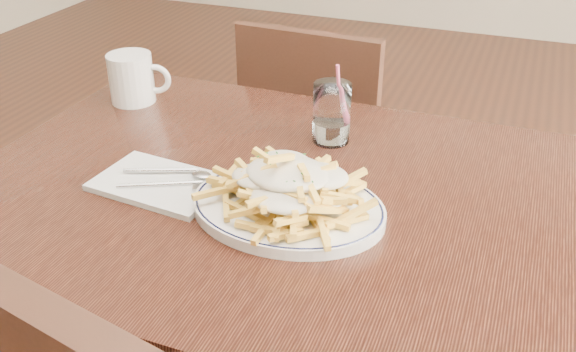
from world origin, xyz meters
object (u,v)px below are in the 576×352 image
at_px(chair_far, 319,147).
at_px(coffee_mug, 133,78).
at_px(loaded_fries, 288,180).
at_px(water_glass, 332,116).
at_px(fries_plate, 288,208).
at_px(table, 304,230).

relative_size(chair_far, coffee_mug, 6.19).
distance_m(chair_far, loaded_fries, 0.84).
xyz_separation_m(water_glass, coffee_mug, (-0.47, 0.03, 0.00)).
relative_size(chair_far, water_glass, 5.22).
bearing_deg(chair_far, loaded_fries, -75.44).
relative_size(fries_plate, coffee_mug, 2.54).
bearing_deg(chair_far, water_glass, -69.26).
xyz_separation_m(loaded_fries, water_glass, (-0.02, 0.28, -0.01)).
bearing_deg(coffee_mug, fries_plate, -32.07).
xyz_separation_m(table, water_glass, (-0.02, 0.20, 0.13)).
height_order(table, water_glass, water_glass).
distance_m(table, fries_plate, 0.11).
xyz_separation_m(table, fries_plate, (-0.00, -0.07, 0.09)).
bearing_deg(water_glass, coffee_mug, 176.63).
distance_m(water_glass, coffee_mug, 0.47).
relative_size(loaded_fries, water_glass, 1.93).
relative_size(table, fries_plate, 3.47).
height_order(loaded_fries, water_glass, water_glass).
xyz_separation_m(loaded_fries, coffee_mug, (-0.48, 0.30, -0.01)).
height_order(table, loaded_fries, loaded_fries).
xyz_separation_m(chair_far, loaded_fries, (0.19, -0.74, 0.33)).
relative_size(table, chair_far, 1.43).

